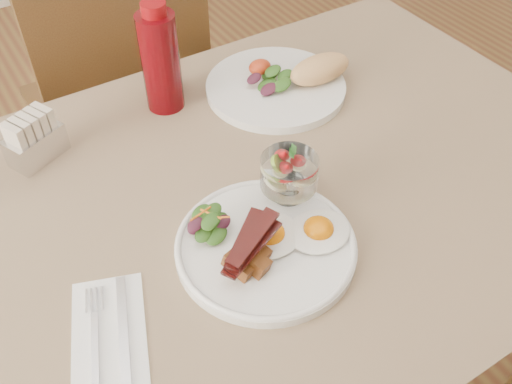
{
  "coord_description": "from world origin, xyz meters",
  "views": [
    {
      "loc": [
        -0.36,
        -0.58,
        1.44
      ],
      "look_at": [
        -0.03,
        -0.06,
        0.82
      ],
      "focal_mm": 40.0,
      "sensor_mm": 36.0,
      "label": 1
    }
  ],
  "objects_px": {
    "chair_far": "(123,103)",
    "ketchup_bottle": "(161,60)",
    "sugar_caddy": "(34,140)",
    "second_plate": "(286,82)",
    "hot_sauce_bottle": "(172,65)",
    "fruit_cup": "(289,173)",
    "table": "(252,226)",
    "main_plate": "(266,247)"
  },
  "relations": [
    {
      "from": "chair_far",
      "to": "main_plate",
      "type": "height_order",
      "value": "chair_far"
    },
    {
      "from": "second_plate",
      "to": "main_plate",
      "type": "bearing_deg",
      "value": -128.35
    },
    {
      "from": "table",
      "to": "second_plate",
      "type": "distance_m",
      "value": 0.33
    },
    {
      "from": "table",
      "to": "ketchup_bottle",
      "type": "height_order",
      "value": "ketchup_bottle"
    },
    {
      "from": "table",
      "to": "ketchup_bottle",
      "type": "xyz_separation_m",
      "value": [
        -0.02,
        0.3,
        0.19
      ]
    },
    {
      "from": "fruit_cup",
      "to": "ketchup_bottle",
      "type": "height_order",
      "value": "ketchup_bottle"
    },
    {
      "from": "chair_far",
      "to": "main_plate",
      "type": "xyz_separation_m",
      "value": [
        -0.05,
        -0.78,
        0.24
      ]
    },
    {
      "from": "chair_far",
      "to": "ketchup_bottle",
      "type": "xyz_separation_m",
      "value": [
        -0.02,
        -0.36,
        0.33
      ]
    },
    {
      "from": "fruit_cup",
      "to": "chair_far",
      "type": "bearing_deg",
      "value": 92.95
    },
    {
      "from": "hot_sauce_bottle",
      "to": "main_plate",
      "type": "bearing_deg",
      "value": -98.85
    },
    {
      "from": "table",
      "to": "second_plate",
      "type": "xyz_separation_m",
      "value": [
        0.22,
        0.22,
        0.11
      ]
    },
    {
      "from": "chair_far",
      "to": "hot_sauce_bottle",
      "type": "distance_m",
      "value": 0.43
    },
    {
      "from": "second_plate",
      "to": "ketchup_bottle",
      "type": "distance_m",
      "value": 0.26
    },
    {
      "from": "chair_far",
      "to": "main_plate",
      "type": "relative_size",
      "value": 3.32
    },
    {
      "from": "fruit_cup",
      "to": "sugar_caddy",
      "type": "distance_m",
      "value": 0.46
    },
    {
      "from": "chair_far",
      "to": "main_plate",
      "type": "distance_m",
      "value": 0.82
    },
    {
      "from": "fruit_cup",
      "to": "ketchup_bottle",
      "type": "distance_m",
      "value": 0.36
    },
    {
      "from": "chair_far",
      "to": "sugar_caddy",
      "type": "bearing_deg",
      "value": -126.18
    },
    {
      "from": "main_plate",
      "to": "fruit_cup",
      "type": "xyz_separation_m",
      "value": [
        0.09,
        0.07,
        0.06
      ]
    },
    {
      "from": "fruit_cup",
      "to": "ketchup_bottle",
      "type": "bearing_deg",
      "value": 98.4
    },
    {
      "from": "second_plate",
      "to": "ketchup_bottle",
      "type": "height_order",
      "value": "ketchup_bottle"
    },
    {
      "from": "chair_far",
      "to": "fruit_cup",
      "type": "bearing_deg",
      "value": -87.05
    },
    {
      "from": "main_plate",
      "to": "second_plate",
      "type": "relative_size",
      "value": 0.93
    },
    {
      "from": "ketchup_bottle",
      "to": "sugar_caddy",
      "type": "height_order",
      "value": "ketchup_bottle"
    },
    {
      "from": "chair_far",
      "to": "fruit_cup",
      "type": "xyz_separation_m",
      "value": [
        0.04,
        -0.72,
        0.3
      ]
    },
    {
      "from": "hot_sauce_bottle",
      "to": "fruit_cup",
      "type": "bearing_deg",
      "value": -87.87
    },
    {
      "from": "table",
      "to": "hot_sauce_bottle",
      "type": "relative_size",
      "value": 10.95
    },
    {
      "from": "main_plate",
      "to": "second_plate",
      "type": "xyz_separation_m",
      "value": [
        0.27,
        0.34,
        0.01
      ]
    },
    {
      "from": "chair_far",
      "to": "fruit_cup",
      "type": "relative_size",
      "value": 9.89
    },
    {
      "from": "hot_sauce_bottle",
      "to": "second_plate",
      "type": "bearing_deg",
      "value": -32.2
    },
    {
      "from": "second_plate",
      "to": "hot_sauce_bottle",
      "type": "xyz_separation_m",
      "value": [
        -0.2,
        0.12,
        0.04
      ]
    },
    {
      "from": "table",
      "to": "main_plate",
      "type": "height_order",
      "value": "main_plate"
    },
    {
      "from": "main_plate",
      "to": "ketchup_bottle",
      "type": "bearing_deg",
      "value": 85.41
    },
    {
      "from": "ketchup_bottle",
      "to": "sugar_caddy",
      "type": "bearing_deg",
      "value": -175.28
    },
    {
      "from": "fruit_cup",
      "to": "second_plate",
      "type": "xyz_separation_m",
      "value": [
        0.18,
        0.27,
        -0.05
      ]
    },
    {
      "from": "ketchup_bottle",
      "to": "second_plate",
      "type": "bearing_deg",
      "value": -19.99
    },
    {
      "from": "main_plate",
      "to": "sugar_caddy",
      "type": "bearing_deg",
      "value": 119.9
    },
    {
      "from": "second_plate",
      "to": "table",
      "type": "bearing_deg",
      "value": -134.9
    },
    {
      "from": "sugar_caddy",
      "to": "main_plate",
      "type": "bearing_deg",
      "value": -84.51
    },
    {
      "from": "main_plate",
      "to": "sugar_caddy",
      "type": "xyz_separation_m",
      "value": [
        -0.23,
        0.4,
        0.03
      ]
    },
    {
      "from": "main_plate",
      "to": "sugar_caddy",
      "type": "height_order",
      "value": "sugar_caddy"
    },
    {
      "from": "table",
      "to": "sugar_caddy",
      "type": "height_order",
      "value": "sugar_caddy"
    }
  ]
}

